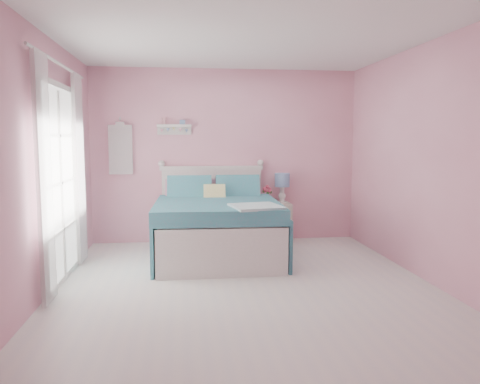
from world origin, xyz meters
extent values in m
plane|color=silver|center=(0.00, 0.00, 0.00)|extent=(4.50, 4.50, 0.00)
plane|color=#CE8297|center=(0.00, 2.25, 1.30)|extent=(4.00, 0.00, 4.00)
plane|color=#CE8297|center=(0.00, -2.25, 1.30)|extent=(4.00, 0.00, 4.00)
plane|color=#CE8297|center=(-2.00, 0.00, 1.30)|extent=(0.00, 4.50, 4.50)
plane|color=#CE8297|center=(2.00, 0.00, 1.30)|extent=(0.00, 4.50, 4.50)
plane|color=white|center=(0.00, 0.00, 2.60)|extent=(4.50, 4.50, 0.00)
cube|color=silver|center=(-0.22, 1.22, 0.21)|extent=(1.50, 1.95, 0.42)
cube|color=silver|center=(-0.22, 1.22, 0.50)|extent=(1.44, 1.89, 0.16)
cube|color=silver|center=(-0.22, 2.19, 0.55)|extent=(1.49, 0.07, 1.09)
cube|color=silver|center=(-0.22, 2.19, 1.12)|extent=(1.55, 0.09, 0.06)
cube|color=silver|center=(-0.22, 0.27, 0.28)|extent=(1.49, 0.06, 0.56)
cube|color=teal|center=(-0.22, 1.07, 0.67)|extent=(1.61, 1.70, 0.18)
cube|color=#C37E98|center=(-0.56, 1.87, 0.78)|extent=(0.69, 0.29, 0.43)
cube|color=#C37E98|center=(0.13, 1.87, 0.78)|extent=(0.69, 0.29, 0.43)
cube|color=#CCBC59|center=(-0.22, 1.59, 0.78)|extent=(0.31, 0.23, 0.31)
cube|color=beige|center=(0.75, 2.03, 0.30)|extent=(0.41, 0.38, 0.60)
cube|color=silver|center=(0.75, 1.85, 0.47)|extent=(0.35, 0.02, 0.16)
sphere|color=white|center=(0.75, 1.83, 0.47)|extent=(0.03, 0.03, 0.03)
cylinder|color=white|center=(0.84, 2.07, 0.61)|extent=(0.14, 0.14, 0.02)
cylinder|color=white|center=(0.84, 2.07, 0.73)|extent=(0.07, 0.07, 0.24)
cylinder|color=#7799C7|center=(0.84, 2.07, 0.94)|extent=(0.22, 0.22, 0.20)
imported|color=silver|center=(0.61, 2.04, 0.68)|extent=(0.21, 0.21, 0.17)
imported|color=#C38392|center=(0.69, 1.91, 0.64)|extent=(0.11, 0.11, 0.08)
sphere|color=#CA4561|center=(0.61, 2.04, 0.84)|extent=(0.06, 0.06, 0.06)
sphere|color=#CA4561|center=(0.65, 2.06, 0.80)|extent=(0.06, 0.06, 0.06)
sphere|color=#CA4561|center=(0.57, 2.05, 0.81)|extent=(0.06, 0.06, 0.06)
sphere|color=#CA4561|center=(0.63, 2.01, 0.78)|extent=(0.06, 0.06, 0.06)
sphere|color=#CA4561|center=(0.58, 2.02, 0.79)|extent=(0.06, 0.06, 0.06)
cube|color=silver|center=(-0.77, 2.17, 1.75)|extent=(0.50, 0.14, 0.04)
cube|color=silver|center=(-0.77, 2.23, 1.68)|extent=(0.50, 0.03, 0.12)
cylinder|color=#D18C99|center=(-0.92, 2.17, 1.82)|extent=(0.06, 0.06, 0.10)
cube|color=#7799C7|center=(-0.65, 2.17, 1.80)|extent=(0.08, 0.06, 0.07)
cube|color=white|center=(-1.55, 2.18, 1.40)|extent=(0.34, 0.03, 0.72)
cube|color=silver|center=(-1.97, 0.40, 2.13)|extent=(0.04, 1.32, 0.06)
cube|color=silver|center=(-1.97, 0.40, 0.03)|extent=(0.04, 1.32, 0.06)
cube|color=silver|center=(-1.97, -0.23, 1.05)|extent=(0.04, 0.06, 2.10)
cube|color=silver|center=(-1.97, 1.03, 1.05)|extent=(0.04, 0.06, 2.10)
cube|color=white|center=(-1.97, 0.40, 1.08)|extent=(0.02, 1.20, 2.04)
cube|color=white|center=(-1.92, -0.34, 1.18)|extent=(0.04, 0.40, 2.32)
cube|color=white|center=(-1.92, 1.14, 1.18)|extent=(0.04, 0.40, 2.32)
camera|label=1|loc=(-0.64, -4.84, 1.55)|focal=35.00mm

